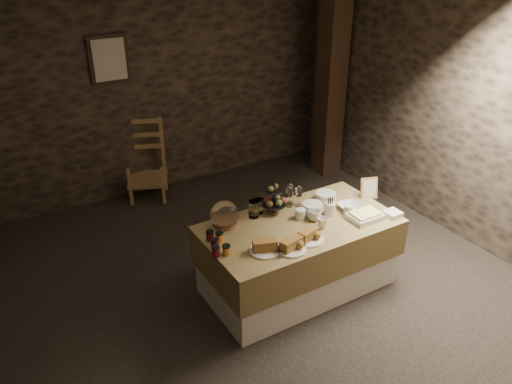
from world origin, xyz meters
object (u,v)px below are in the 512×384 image
chair (145,164)px  fruit_stand (275,200)px  timber_column (331,81)px  buffet_table (298,251)px

chair → fruit_stand: bearing=-52.8°
timber_column → fruit_stand: (-1.94, -1.66, -0.47)m
buffet_table → chair: (-0.57, 2.55, 0.04)m
buffet_table → timber_column: bearing=46.4°
fruit_stand → buffet_table: bearing=-73.6°
timber_column → fruit_stand: 2.60m
chair → fruit_stand: size_ratio=2.46×
chair → buffet_table: bearing=-52.3°
buffet_table → chair: chair is taller
timber_column → fruit_stand: timber_column is taller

